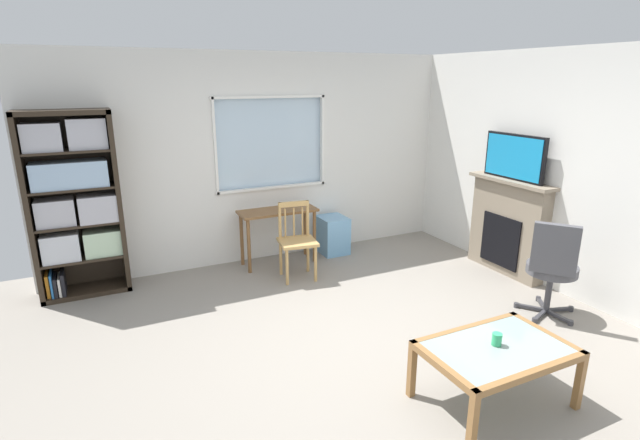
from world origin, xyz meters
name	(u,v)px	position (x,y,z in m)	size (l,w,h in m)	color
ground	(357,351)	(0.00, 0.00, -0.01)	(6.24, 6.16, 0.02)	gray
wall_back_with_window	(256,161)	(-0.02, 2.58, 1.28)	(5.24, 0.15, 2.60)	silver
wall_right	(584,177)	(2.68, 0.00, 1.30)	(0.12, 5.36, 2.60)	silver
bookshelf	(74,200)	(-2.10, 2.34, 1.06)	(0.90, 0.38, 1.99)	#2D2319
desk_under_window	(278,219)	(0.13, 2.23, 0.58)	(0.97, 0.39, 0.71)	brown
wooden_chair	(297,240)	(0.17, 1.72, 0.46)	(0.47, 0.46, 0.90)	tan
plastic_drawer_unit	(333,235)	(0.93, 2.28, 0.25)	(0.35, 0.40, 0.50)	#72ADDB
fireplace	(507,226)	(2.52, 0.78, 0.58)	(0.26, 1.14, 1.15)	gray
tv	(514,157)	(2.51, 0.78, 1.42)	(0.06, 0.84, 0.52)	black
office_chair	(553,265)	(2.00, -0.29, 0.55)	(0.62, 0.57, 1.00)	#4C4C51
coffee_table	(497,354)	(0.54, -1.04, 0.39)	(1.04, 0.68, 0.46)	#8C9E99
sippy_cup	(497,339)	(0.55, -1.02, 0.50)	(0.07, 0.07, 0.09)	#33B770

